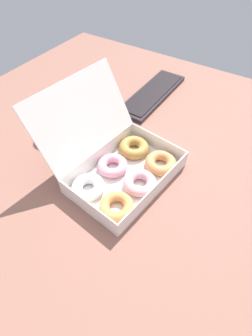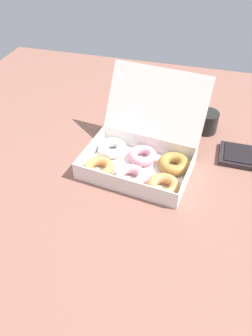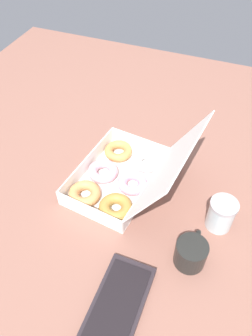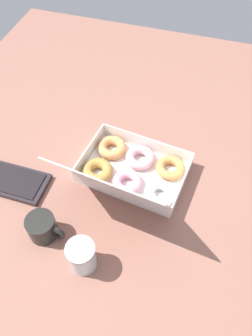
% 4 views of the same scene
% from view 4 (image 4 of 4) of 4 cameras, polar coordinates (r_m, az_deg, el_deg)
% --- Properties ---
extents(ground_plane, '(1.80, 1.80, 0.02)m').
position_cam_4_polar(ground_plane, '(1.17, 3.53, -0.73)').
color(ground_plane, '#8C5B4D').
extents(donut_box, '(0.39, 0.40, 0.27)m').
position_cam_4_polar(donut_box, '(1.11, 0.86, -0.48)').
color(donut_box, white).
rests_on(donut_box, ground_plane).
extents(coffee_mug, '(0.12, 0.09, 0.08)m').
position_cam_4_polar(coffee_mug, '(1.03, -14.25, -9.98)').
color(coffee_mug, black).
rests_on(coffee_mug, ground_plane).
extents(glass_jar, '(0.08, 0.08, 0.11)m').
position_cam_4_polar(glass_jar, '(0.95, -7.70, -14.97)').
color(glass_jar, silver).
rests_on(glass_jar, ground_plane).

